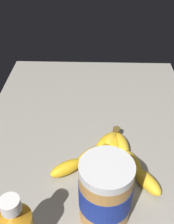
{
  "coord_description": "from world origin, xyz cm",
  "views": [
    {
      "loc": [
        54.15,
        0.74,
        50.23
      ],
      "look_at": [
        -3.3,
        -1.09,
        5.96
      ],
      "focal_mm": 43.78,
      "sensor_mm": 36.0,
      "label": 1
    }
  ],
  "objects": [
    {
      "name": "ground_plane",
      "position": [
        0.0,
        0.0,
        -1.61
      ],
      "size": [
        86.77,
        60.82,
        3.22
      ],
      "primitive_type": "cube",
      "color": "gray"
    },
    {
      "name": "banana_bunch",
      "position": [
        8.9,
        4.99,
        1.61
      ],
      "size": [
        22.2,
        25.97,
        3.44
      ],
      "color": "gold",
      "rests_on": "ground_plane"
    },
    {
      "name": "peanut_butter_jar",
      "position": [
        22.78,
        3.17,
        7.21
      ],
      "size": [
        10.12,
        10.12,
        14.55
      ],
      "color": "#BF8442",
      "rests_on": "ground_plane"
    }
  ]
}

